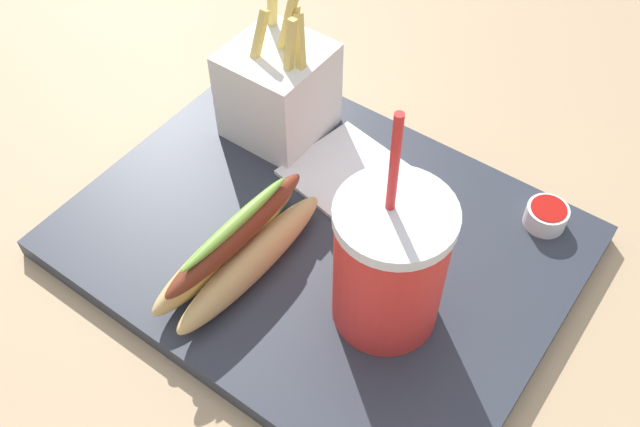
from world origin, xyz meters
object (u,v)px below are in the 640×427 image
hot_dog_1 (239,248)px  fries_basket (278,90)px  soda_cup (390,265)px  napkin_stack (357,181)px  ketchup_cup_1 (546,215)px

hot_dog_1 → fries_basket: bearing=-63.3°
soda_cup → napkin_stack: size_ratio=1.71×
soda_cup → fries_basket: size_ratio=1.34×
soda_cup → napkin_stack: bearing=-47.3°
fries_basket → napkin_stack: size_ratio=1.27×
fries_basket → ketchup_cup_1: (-0.28, -0.04, -0.04)m
hot_dog_1 → napkin_stack: 0.15m
hot_dog_1 → napkin_stack: hot_dog_1 is taller
fries_basket → hot_dog_1: 0.18m
soda_cup → hot_dog_1: (0.13, 0.03, -0.04)m
soda_cup → ketchup_cup_1: 0.19m
fries_basket → soda_cup: bearing=148.9°
hot_dog_1 → napkin_stack: (-0.03, -0.14, -0.02)m
hot_dog_1 → ketchup_cup_1: hot_dog_1 is taller
fries_basket → ketchup_cup_1: size_ratio=4.24×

